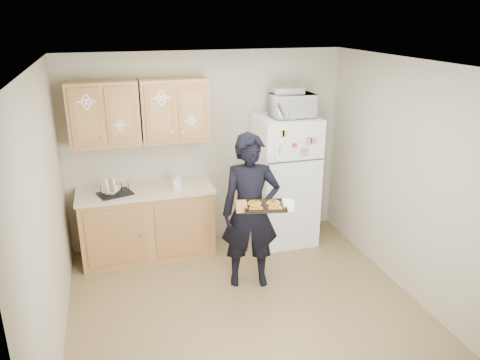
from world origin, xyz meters
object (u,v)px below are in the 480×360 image
person (250,212)px  dish_rack (115,188)px  refrigerator (285,180)px  baking_tray (265,207)px  microwave (292,106)px

person → dish_rack: (-1.40, 0.88, 0.10)m
refrigerator → dish_rack: size_ratio=4.58×
dish_rack → baking_tray: bearing=-38.8°
microwave → person: bearing=-135.8°
baking_tray → microwave: microwave is taller
refrigerator → person: person is taller
refrigerator → baking_tray: 1.41m
refrigerator → baking_tray: bearing=-119.9°
baking_tray → dish_rack: size_ratio=1.14×
microwave → dish_rack: bearing=176.6°
microwave → dish_rack: microwave is taller
microwave → refrigerator: bearing=130.2°
refrigerator → baking_tray: refrigerator is taller
person → dish_rack: size_ratio=4.71×
refrigerator → dish_rack: (-2.16, -0.03, 0.12)m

